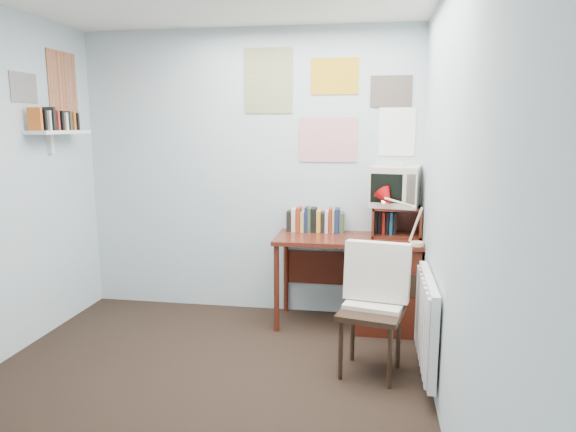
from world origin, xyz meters
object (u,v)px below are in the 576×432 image
Objects in this scene: crt_tv at (395,184)px; desk at (380,280)px; desk_chair at (371,313)px; desk_lamp at (418,221)px; radiator at (427,322)px; tv_riser at (396,221)px; wall_shelf at (59,132)px.

desk is at bearing -118.12° from crt_tv.
desk_lamp is at bearing 74.98° from desk_chair.
desk is 1.39× the size of desk_chair.
desk_lamp is 0.48× the size of radiator.
desk_lamp reaches higher than tv_riser.
desk is 0.97m from radiator.
crt_tv is at bearing 99.96° from radiator.
wall_shelf is at bearing 164.18° from desk_lamp.
wall_shelf is (-2.69, -0.49, 0.74)m from tv_riser.
radiator is at bearing -107.43° from desk_lamp.
tv_riser is at bearing 91.75° from desk_chair.
desk_lamp reaches higher than radiator.
crt_tv is (0.17, 0.99, 0.76)m from desk_chair.
wall_shelf reaches higher than crt_tv.
tv_riser is at bearing 42.96° from desk.
crt_tv reaches higher than desk.
desk_lamp reaches higher than desk_chair.
desk is 0.65m from desk_lamp.
desk_lamp is 0.37m from tv_riser.
tv_riser is 0.31m from crt_tv.
desk_chair is at bearing -100.96° from tv_riser.
wall_shelf is at bearing -171.60° from desk.
wall_shelf is at bearing -169.68° from tv_riser.
crt_tv is at bearing 96.34° from desk_lamp.
desk_chair reaches higher than radiator.
crt_tv reaches higher than tv_riser.
wall_shelf is at bearing -159.16° from crt_tv.
tv_riser reaches higher than desk_chair.
desk is 2.87m from wall_shelf.
radiator is at bearing -10.89° from wall_shelf.
radiator is (0.02, -0.71, -0.53)m from desk_lamp.
desk_chair is (-0.07, -0.86, 0.03)m from desk.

